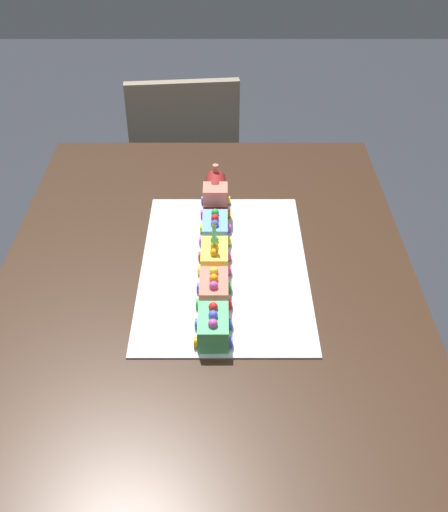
# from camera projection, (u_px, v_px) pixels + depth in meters

# --- Properties ---
(ground_plane) EXTENTS (8.00, 8.00, 0.00)m
(ground_plane) POSITION_uv_depth(u_px,v_px,m) (211.00, 462.00, 1.89)
(ground_plane) COLOR #2D3038
(dining_table) EXTENTS (1.40, 1.00, 0.74)m
(dining_table) POSITION_uv_depth(u_px,v_px,m) (207.00, 313.00, 1.51)
(dining_table) COLOR #382316
(dining_table) RESTS_ON ground
(chair) EXTENTS (0.44, 0.44, 0.86)m
(chair) POSITION_uv_depth(u_px,v_px,m) (185.00, 164.00, 2.42)
(chair) COLOR gray
(chair) RESTS_ON ground
(cake_board) EXTENTS (0.60, 0.40, 0.00)m
(cake_board) POSITION_uv_depth(u_px,v_px,m) (224.00, 266.00, 1.48)
(cake_board) COLOR silver
(cake_board) RESTS_ON dining_table
(cake_locomotive) EXTENTS (0.14, 0.08, 0.12)m
(cake_locomotive) POSITION_uv_depth(u_px,v_px,m) (216.00, 196.00, 1.64)
(cake_locomotive) COLOR maroon
(cake_locomotive) RESTS_ON cake_board
(cake_car_gondola_sky_blue) EXTENTS (0.10, 0.08, 0.07)m
(cake_car_gondola_sky_blue) POSITION_uv_depth(u_px,v_px,m) (215.00, 229.00, 1.55)
(cake_car_gondola_sky_blue) COLOR #669EEA
(cake_car_gondola_sky_blue) RESTS_ON cake_board
(cake_car_flatbed_lemon) EXTENTS (0.10, 0.08, 0.07)m
(cake_car_flatbed_lemon) POSITION_uv_depth(u_px,v_px,m) (215.00, 257.00, 1.46)
(cake_car_flatbed_lemon) COLOR #F4E04C
(cake_car_flatbed_lemon) RESTS_ON cake_board
(cake_car_hopper_coral) EXTENTS (0.10, 0.08, 0.07)m
(cake_car_hopper_coral) POSITION_uv_depth(u_px,v_px,m) (214.00, 289.00, 1.36)
(cake_car_hopper_coral) COLOR #F27260
(cake_car_hopper_coral) RESTS_ON cake_board
(cake_car_caboose_mint_green) EXTENTS (0.10, 0.08, 0.07)m
(cake_car_caboose_mint_green) POSITION_uv_depth(u_px,v_px,m) (213.00, 326.00, 1.27)
(cake_car_caboose_mint_green) COLOR #59CC7A
(cake_car_caboose_mint_green) RESTS_ON cake_board
(birthday_candle) EXTENTS (0.01, 0.01, 0.06)m
(birthday_candle) POSITION_uv_depth(u_px,v_px,m) (214.00, 233.00, 1.41)
(birthday_candle) COLOR #66D872
(birthday_candle) RESTS_ON cake_car_flatbed_lemon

